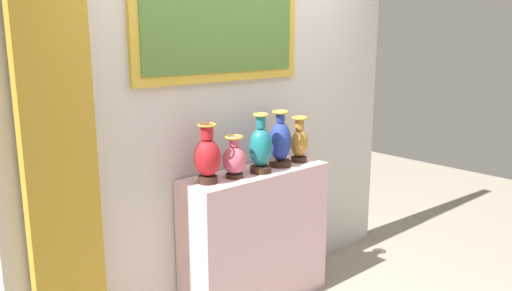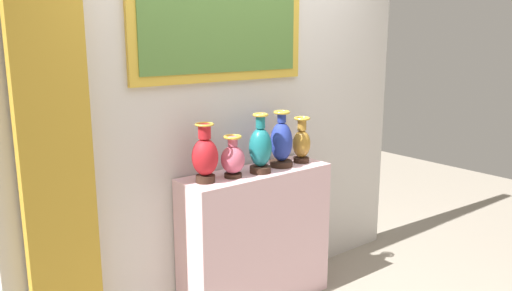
% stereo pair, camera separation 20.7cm
% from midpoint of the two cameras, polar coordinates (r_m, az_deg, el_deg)
% --- Properties ---
extents(display_shelf, '(1.09, 0.35, 0.97)m').
position_cam_midpoint_polar(display_shelf, '(3.59, 1.67, -10.35)').
color(display_shelf, beige).
rests_on(display_shelf, ground_plane).
extents(back_wall, '(3.15, 0.14, 3.02)m').
position_cam_midpoint_polar(back_wall, '(3.51, -0.75, 6.80)').
color(back_wall, silver).
rests_on(back_wall, ground_plane).
extents(curtain_gold, '(0.38, 0.08, 2.55)m').
position_cam_midpoint_polar(curtain_gold, '(2.85, -19.60, -0.47)').
color(curtain_gold, gold).
rests_on(curtain_gold, ground_plane).
extents(vase_crimson, '(0.16, 0.16, 0.37)m').
position_cam_midpoint_polar(vase_crimson, '(3.15, -3.85, -1.22)').
color(vase_crimson, '#382319').
rests_on(vase_crimson, display_shelf).
extents(vase_rose, '(0.15, 0.15, 0.27)m').
position_cam_midpoint_polar(vase_rose, '(3.26, -0.79, -1.50)').
color(vase_rose, '#382319').
rests_on(vase_rose, display_shelf).
extents(vase_teal, '(0.15, 0.15, 0.40)m').
position_cam_midpoint_polar(vase_teal, '(3.36, 2.24, -0.29)').
color(vase_teal, '#382319').
rests_on(vase_teal, display_shelf).
extents(vase_cobalt, '(0.16, 0.16, 0.39)m').
position_cam_midpoint_polar(vase_cobalt, '(3.53, 4.53, 0.29)').
color(vase_cobalt, '#382319').
rests_on(vase_cobalt, display_shelf).
extents(vase_ochre, '(0.13, 0.13, 0.33)m').
position_cam_midpoint_polar(vase_ochre, '(3.66, 6.72, 0.31)').
color(vase_ochre, '#382319').
rests_on(vase_ochre, display_shelf).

